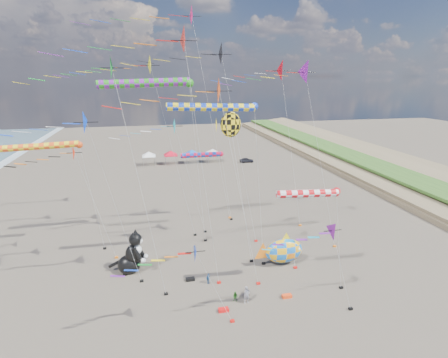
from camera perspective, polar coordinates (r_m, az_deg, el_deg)
name	(u,v)px	position (r m, az deg, el deg)	size (l,w,h in m)	color
ground	(243,353)	(29.29, 3.07, -26.46)	(260.00, 260.00, 0.00)	brown
delta_kite_0	(61,156)	(39.24, -25.12, 3.38)	(9.52, 1.65, 13.36)	red
delta_kite_1	(145,68)	(41.41, -12.84, 17.32)	(13.44, 2.33, 22.34)	#FFF812
delta_kite_2	(199,94)	(29.33, -4.03, 13.75)	(13.25, 2.37, 20.06)	#E5470E
delta_kite_3	(223,55)	(38.95, -0.21, 19.56)	(13.49, 2.68, 23.66)	black
delta_kite_4	(279,72)	(44.21, 8.98, 16.87)	(11.73, 2.70, 22.00)	red
delta_kite_5	(322,234)	(29.55, 15.66, -8.65)	(8.10, 1.72, 8.94)	#741589
delta_kite_6	(186,18)	(46.88, -6.29, 24.67)	(17.29, 2.66, 28.37)	#D80A5A
delta_kite_7	(160,44)	(30.11, -10.48, 20.85)	(13.42, 2.32, 23.88)	red
delta_kite_8	(113,71)	(29.28, -17.69, 16.46)	(9.16, 2.07, 21.69)	#0E8725
delta_kite_9	(83,124)	(32.60, -22.08, 8.31)	(10.89, 2.20, 17.41)	#093BE1
delta_kite_10	(189,252)	(27.49, -5.79, -11.80)	(8.26, 1.67, 8.18)	#092EB6
delta_kite_11	(168,127)	(42.56, -9.12, 8.34)	(10.41, 2.09, 15.45)	#0DC6D7
delta_kite_12	(312,74)	(38.46, 14.11, 16.33)	(12.71, 2.69, 21.76)	purple
windsock_0	(216,108)	(33.27, -1.38, 11.52)	(10.05, 0.76, 17.54)	blue
windsock_1	(204,155)	(47.09, -3.33, 3.89)	(7.16, 0.69, 10.15)	#F11138
windsock_2	(311,194)	(31.44, 14.09, -2.37)	(7.22, 0.73, 10.49)	red
windsock_3	(149,84)	(39.51, -12.15, 14.99)	(11.34, 0.97, 19.71)	#22901A
windsock_4	(44,147)	(42.08, -27.33, 4.71)	(9.59, 0.75, 13.14)	#FF4E15
angelfish_kite	(229,126)	(36.64, 0.79, 8.67)	(3.74, 3.02, 16.42)	yellow
cat_inflatable	(131,251)	(38.39, -14.99, -11.33)	(3.57, 1.79, 4.82)	black
fish_inflatable	(283,251)	(39.25, 9.68, -11.47)	(5.54, 1.96, 3.86)	blue
person_adult	(247,295)	(33.48, 3.72, -18.36)	(0.62, 0.40, 1.69)	gray
child_green	(235,297)	(33.77, 1.87, -18.67)	(0.50, 0.39, 1.02)	#256D1E
child_blue	(208,278)	(36.23, -2.60, -15.92)	(0.65, 0.27, 1.10)	#21518F
kite_bag_0	(272,250)	(42.49, 7.88, -11.48)	(0.90, 0.44, 0.30)	blue
kite_bag_1	(287,296)	(34.97, 10.23, -18.30)	(0.90, 0.44, 0.30)	#FB4315
kite_bag_2	(190,279)	(37.00, -5.53, -15.97)	(0.90, 0.44, 0.30)	black
kite_bag_3	(224,310)	(32.86, -0.07, -20.57)	(0.90, 0.44, 0.30)	red
tent_row	(181,151)	(82.69, -6.99, 4.60)	(19.20, 4.20, 3.80)	white
parked_car	(247,160)	(84.14, 3.71, 3.09)	(1.34, 3.34, 1.14)	#26262D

